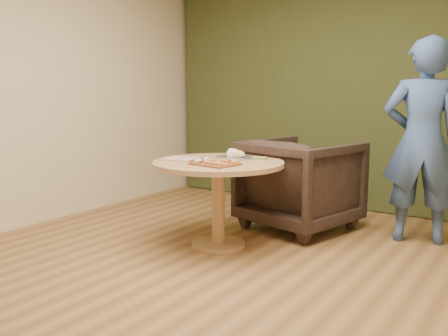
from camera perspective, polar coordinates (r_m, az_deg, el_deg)
room_shell at (r=3.20m, az=-1.31°, el=9.72°), size 5.04×6.04×2.84m
curtain at (r=5.82m, az=15.46°, el=9.07°), size 4.80×0.14×2.78m
pedestal_table at (r=4.29m, az=-0.66°, el=-1.08°), size 1.13×1.13×0.75m
pizza_paddle at (r=4.06m, az=-1.14°, el=0.47°), size 0.46×0.33×0.01m
flatbread_pizza at (r=4.02m, az=-0.32°, el=0.68°), size 0.25×0.25×0.04m
cutlery_roll at (r=4.11m, az=-2.58°, el=0.88°), size 0.03×0.20×0.03m
newspaper at (r=4.40m, az=-5.04°, el=1.07°), size 0.33×0.28×0.01m
serving_tray at (r=4.42m, az=1.32°, el=1.17°), size 0.36×0.36×0.02m
bread_roll at (r=4.42m, az=1.23°, el=1.65°), size 0.19×0.09×0.09m
green_packet at (r=4.39m, az=4.11°, el=1.12°), size 0.13×0.12×0.02m
armchair at (r=4.93m, az=8.69°, el=-1.29°), size 1.13×1.09×0.98m
person_standing at (r=4.72m, az=21.66°, el=2.82°), size 0.76×0.62×1.81m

